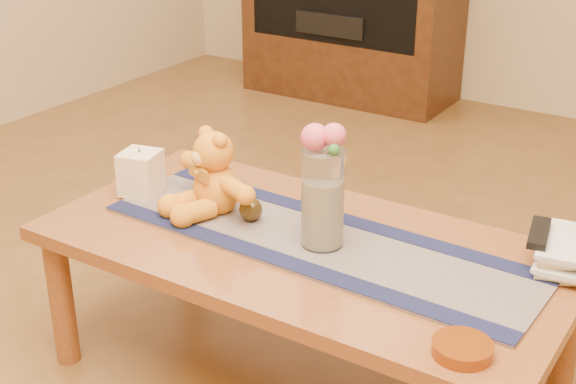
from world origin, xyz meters
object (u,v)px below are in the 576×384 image
Objects in this scene: teddy_bear at (216,172)px; pillar_candle at (141,173)px; glass_vase at (323,199)px; tv_remote at (539,233)px; book_bottom at (536,258)px; amber_dish at (462,349)px; bronze_ball at (251,210)px.

teddy_bear is 0.26m from pillar_candle.
tv_remote is (0.49, 0.21, -0.05)m from glass_vase.
book_bottom is 0.47m from amber_dish.
glass_vase reaches higher than book_bottom.
bronze_ball is 0.40× the size of tv_remote.
teddy_bear is 0.15m from bronze_ball.
pillar_candle is at bearing 177.56° from book_bottom.
pillar_candle is at bearing -179.95° from tv_remote.
pillar_candle is 1.13m from book_bottom.
glass_vase is 1.62× the size of tv_remote.
tv_remote is at bearing 34.33° from teddy_bear.
amber_dish is at bearing -105.42° from book_bottom.
tv_remote reaches higher than amber_dish.
glass_vase is 0.56m from book_bottom.
pillar_candle reaches higher than book_bottom.
teddy_bear is at bearing -178.73° from tv_remote.
amber_dish is at bearing -102.69° from tv_remote.
glass_vase reaches higher than pillar_candle.
teddy_bear is 5.15× the size of bronze_ball.
tv_remote is at bearing 15.13° from bronze_ball.
glass_vase is 2.04× the size of amber_dish.
glass_vase is 0.26m from bronze_ball.
bronze_ball is 0.77m from amber_dish.
tv_remote is (0.85, 0.19, -0.04)m from teddy_bear.
amber_dish is (-0.01, -0.47, 0.00)m from book_bottom.
book_bottom is (0.49, 0.22, -0.13)m from glass_vase.
pillar_candle is (-0.25, -0.03, -0.05)m from teddy_bear.
pillar_candle reaches higher than amber_dish.
pillar_candle reaches higher than tv_remote.
teddy_bear is at bearing 162.02° from amber_dish.
glass_vase is 1.17× the size of book_bottom.
glass_vase reaches higher than tv_remote.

